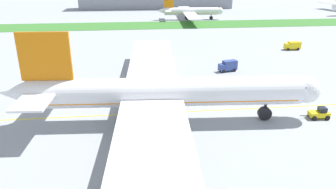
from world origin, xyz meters
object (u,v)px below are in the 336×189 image
at_px(pushback_tug, 319,113).
at_px(service_truck_baggage_loader, 293,45).
at_px(airliner_foreground, 161,93).
at_px(service_truck_fuel_bowser, 228,66).
at_px(parked_airliner_far_left, 190,11).
at_px(ground_crew_wingwalker_port, 168,113).

distance_m(pushback_tug, service_truck_baggage_loader, 58.31).
bearing_deg(service_truck_baggage_loader, airliner_foreground, -134.62).
xyz_separation_m(airliner_foreground, service_truck_fuel_bowser, (21.54, 29.66, -4.14)).
xyz_separation_m(airliner_foreground, service_truck_baggage_loader, (51.61, 52.30, -4.21)).
bearing_deg(service_truck_fuel_bowser, parked_airliner_far_left, 85.99).
height_order(pushback_tug, service_truck_fuel_bowser, service_truck_fuel_bowser).
bearing_deg(ground_crew_wingwalker_port, service_truck_fuel_bowser, 54.48).
height_order(pushback_tug, parked_airliner_far_left, parked_airliner_far_left).
distance_m(ground_crew_wingwalker_port, parked_airliner_far_left, 129.72).
relative_size(service_truck_baggage_loader, parked_airliner_far_left, 0.09).
distance_m(ground_crew_wingwalker_port, service_truck_fuel_bowser, 34.29).
distance_m(airliner_foreground, service_truck_baggage_loader, 73.60).
height_order(ground_crew_wingwalker_port, service_truck_baggage_loader, service_truck_baggage_loader).
bearing_deg(service_truck_fuel_bowser, pushback_tug, -74.66).
bearing_deg(service_truck_baggage_loader, pushback_tug, -111.53).
distance_m(airliner_foreground, ground_crew_wingwalker_port, 5.37).
xyz_separation_m(pushback_tug, ground_crew_wingwalker_port, (-28.59, 3.70, -0.05)).
xyz_separation_m(ground_crew_wingwalker_port, service_truck_baggage_loader, (49.99, 50.54, 0.60)).
xyz_separation_m(service_truck_fuel_bowser, parked_airliner_far_left, (6.94, 98.96, 2.92)).
relative_size(ground_crew_wingwalker_port, service_truck_baggage_loader, 0.28).
xyz_separation_m(ground_crew_wingwalker_port, service_truck_fuel_bowser, (19.92, 27.90, 0.66)).
height_order(service_truck_baggage_loader, parked_airliner_far_left, parked_airliner_far_left).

